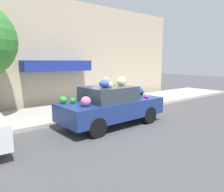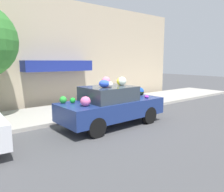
{
  "view_description": "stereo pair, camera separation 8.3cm",
  "coord_description": "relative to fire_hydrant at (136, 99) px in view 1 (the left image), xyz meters",
  "views": [
    {
      "loc": [
        -5.03,
        -6.41,
        2.41
      ],
      "look_at": [
        0.0,
        -0.12,
        1.12
      ],
      "focal_mm": 35.0,
      "sensor_mm": 36.0,
      "label": 1
    },
    {
      "loc": [
        -4.96,
        -6.46,
        2.41
      ],
      "look_at": [
        0.0,
        -0.12,
        1.12
      ],
      "focal_mm": 35.0,
      "sensor_mm": 36.0,
      "label": 2
    }
  ],
  "objects": [
    {
      "name": "sidewalk_curb",
      "position": [
        -2.88,
        1.22,
        -0.42
      ],
      "size": [
        24.0,
        3.2,
        0.14
      ],
      "color": "#B2ADA3",
      "rests_on": "ground"
    },
    {
      "name": "ground_plane",
      "position": [
        -2.88,
        -1.48,
        -0.49
      ],
      "size": [
        60.0,
        60.0,
        0.0
      ],
      "primitive_type": "plane",
      "color": "#4C4C4F"
    },
    {
      "name": "art_car",
      "position": [
        -2.91,
        -1.59,
        0.31
      ],
      "size": [
        4.1,
        1.79,
        1.82
      ],
      "rotation": [
        0.0,
        0.0,
        0.03
      ],
      "color": "navy",
      "rests_on": "ground"
    },
    {
      "name": "fire_hydrant",
      "position": [
        0.0,
        0.0,
        0.0
      ],
      "size": [
        0.2,
        0.2,
        0.7
      ],
      "color": "#B2B2B7",
      "rests_on": "sidewalk_curb"
    },
    {
      "name": "building_facade",
      "position": [
        -2.89,
        3.44,
        2.33
      ],
      "size": [
        18.0,
        1.2,
        5.72
      ],
      "color": "#C6B293",
      "rests_on": "ground"
    }
  ]
}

